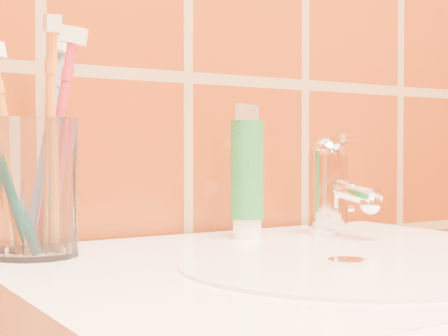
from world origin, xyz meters
TOP-DOWN VIEW (x-y plane):
  - glass_tumbler at (-0.22, 1.11)m, footprint 0.11×0.11m
  - toothpaste_tube at (0.03, 1.12)m, footprint 0.04×0.04m
  - faucet at (0.14, 1.09)m, footprint 0.05×0.11m
  - toothbrush_0 at (-0.20, 1.11)m, footprint 0.10×0.09m
  - toothbrush_1 at (-0.20, 1.14)m, footprint 0.15×0.13m
  - toothbrush_2 at (-0.21, 1.09)m, footprint 0.04×0.10m
  - toothbrush_3 at (-0.24, 1.12)m, footprint 0.10×0.11m
  - toothbrush_4 at (-0.25, 1.10)m, footprint 0.11×0.10m

SIDE VIEW (x-z plane):
  - faucet at x=0.14m, z-range 0.85..0.97m
  - glass_tumbler at x=-0.22m, z-range 0.85..0.98m
  - toothpaste_tube at x=0.03m, z-range 0.85..1.00m
  - toothbrush_4 at x=-0.25m, z-range 0.85..1.05m
  - toothbrush_3 at x=-0.24m, z-range 0.84..1.06m
  - toothbrush_1 at x=-0.20m, z-range 0.84..1.07m
  - toothbrush_0 at x=-0.20m, z-range 0.84..1.07m
  - toothbrush_2 at x=-0.21m, z-range 0.84..1.08m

